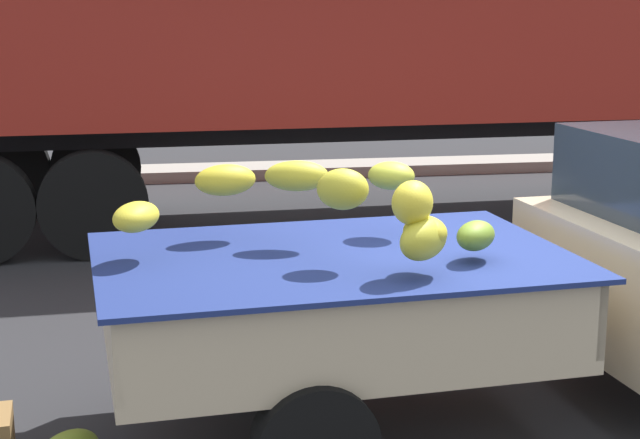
# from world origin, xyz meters

# --- Properties ---
(ground) EXTENTS (220.00, 220.00, 0.00)m
(ground) POSITION_xyz_m (0.00, 0.00, 0.00)
(ground) COLOR #28282B
(curb_strip) EXTENTS (80.00, 0.80, 0.16)m
(curb_strip) POSITION_xyz_m (0.00, 8.71, 0.08)
(curb_strip) COLOR gray
(curb_strip) RESTS_ON ground
(pickup_truck) EXTENTS (4.85, 2.11, 1.70)m
(pickup_truck) POSITION_xyz_m (0.77, 0.02, 0.88)
(pickup_truck) COLOR #CCB793
(pickup_truck) RESTS_ON ground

